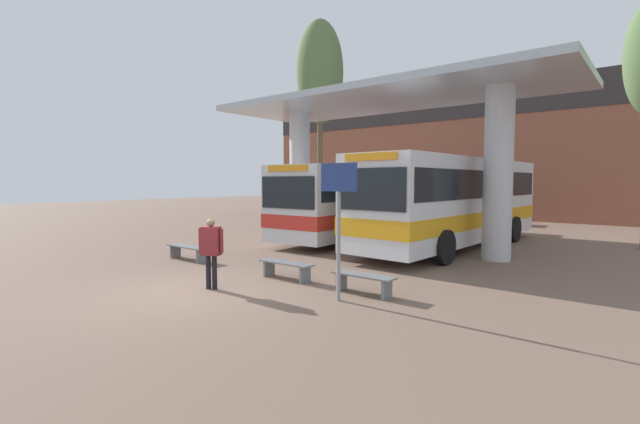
% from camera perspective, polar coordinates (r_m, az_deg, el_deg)
% --- Properties ---
extents(ground_plane, '(100.00, 100.00, 0.00)m').
position_cam_1_polar(ground_plane, '(10.56, -16.60, -10.14)').
color(ground_plane, '#755B4C').
extents(townhouse_backdrop, '(40.00, 0.58, 9.16)m').
position_cam_1_polar(townhouse_backdrop, '(31.44, 23.27, 8.81)').
color(townhouse_backdrop, brown).
rests_on(townhouse_backdrop, ground_plane).
extents(station_canopy, '(13.55, 5.25, 5.85)m').
position_cam_1_polar(station_canopy, '(16.85, 8.46, 11.32)').
color(station_canopy, silver).
rests_on(station_canopy, ground_plane).
extents(transit_bus_left_bay, '(3.24, 12.02, 3.18)m').
position_cam_1_polar(transit_bus_left_bay, '(20.14, 6.64, 1.79)').
color(transit_bus_left_bay, silver).
rests_on(transit_bus_left_bay, ground_plane).
extents(transit_bus_center_bay, '(3.22, 11.56, 3.41)m').
position_cam_1_polar(transit_bus_center_bay, '(17.34, 17.47, 1.72)').
color(transit_bus_center_bay, silver).
rests_on(transit_bus_center_bay, ground_plane).
extents(waiting_bench_near_pillar, '(1.53, 0.44, 0.46)m').
position_cam_1_polar(waiting_bench_near_pillar, '(9.88, 5.80, -8.96)').
color(waiting_bench_near_pillar, slate).
rests_on(waiting_bench_near_pillar, ground_plane).
extents(waiting_bench_mid_platform, '(1.83, 0.44, 0.46)m').
position_cam_1_polar(waiting_bench_mid_platform, '(14.65, -17.19, -4.81)').
color(waiting_bench_mid_platform, slate).
rests_on(waiting_bench_mid_platform, ground_plane).
extents(waiting_bench_far_platform, '(1.61, 0.44, 0.46)m').
position_cam_1_polar(waiting_bench_far_platform, '(11.33, -4.50, -7.25)').
color(waiting_bench_far_platform, slate).
rests_on(waiting_bench_far_platform, ground_plane).
extents(info_sign_platform, '(0.90, 0.09, 2.95)m').
position_cam_1_polar(info_sign_platform, '(9.08, 2.50, 1.20)').
color(info_sign_platform, gray).
rests_on(info_sign_platform, ground_plane).
extents(pedestrian_waiting, '(0.59, 0.43, 1.69)m').
position_cam_1_polar(pedestrian_waiting, '(10.48, -14.33, -4.46)').
color(pedestrian_waiting, black).
rests_on(pedestrian_waiting, ground_plane).
extents(poplar_tree_behind_left, '(2.78, 2.78, 12.11)m').
position_cam_1_polar(poplar_tree_behind_left, '(26.63, -0.01, 17.98)').
color(poplar_tree_behind_left, brown).
rests_on(poplar_tree_behind_left, ground_plane).
extents(parked_car_street, '(4.71, 2.09, 2.09)m').
position_cam_1_polar(parked_car_street, '(28.65, 17.63, 0.80)').
color(parked_car_street, maroon).
rests_on(parked_car_street, ground_plane).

